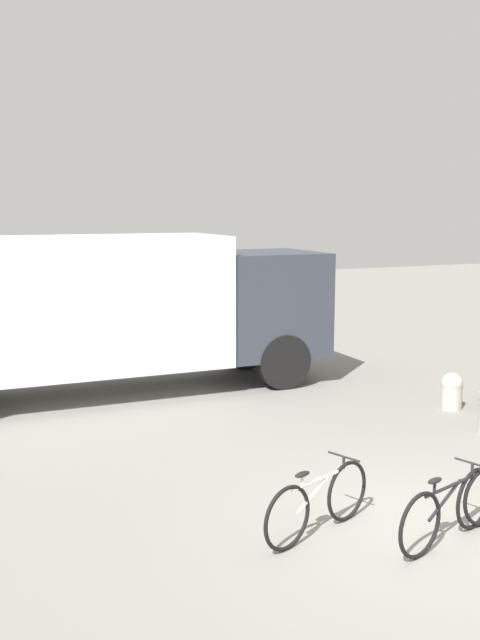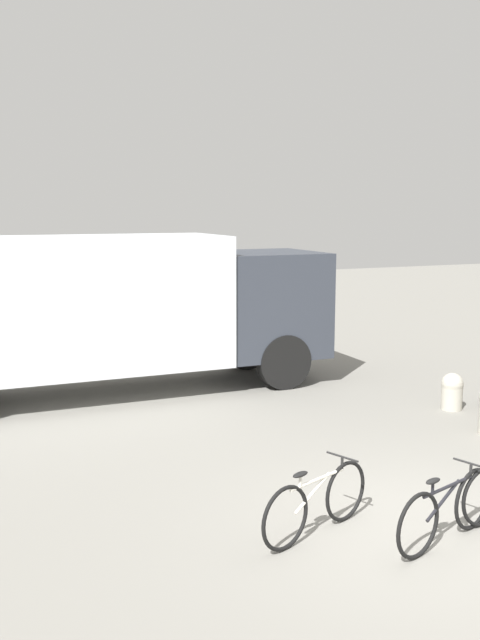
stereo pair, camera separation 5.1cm
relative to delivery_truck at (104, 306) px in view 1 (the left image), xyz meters
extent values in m
plane|color=gray|center=(2.06, -7.28, -1.72)|extent=(60.00, 60.00, 0.00)
cube|color=silver|center=(-0.94, 0.02, 0.08)|extent=(6.45, 2.34, 2.50)
cube|color=#333842|center=(3.35, -0.06, -0.11)|extent=(2.21, 2.18, 2.12)
cylinder|color=black|center=(3.37, 0.90, -1.17)|extent=(1.10, 0.30, 1.10)
cylinder|color=black|center=(3.34, -1.01, -1.17)|extent=(1.10, 0.30, 1.10)
torus|color=black|center=(0.24, -7.10, -1.37)|extent=(0.68, 0.29, 0.71)
torus|color=black|center=(1.20, -6.73, -1.37)|extent=(0.68, 0.29, 0.71)
cylinder|color=silver|center=(0.72, -6.91, -1.09)|extent=(0.83, 0.34, 0.04)
cylinder|color=silver|center=(0.65, -6.94, -1.22)|extent=(0.56, 0.24, 0.33)
cylinder|color=silver|center=(0.46, -7.01, -1.03)|extent=(0.03, 0.03, 0.12)
ellipsoid|color=black|center=(0.46, -7.01, -0.95)|extent=(0.24, 0.16, 0.05)
cylinder|color=black|center=(1.13, -6.76, -1.01)|extent=(0.03, 0.03, 0.15)
cylinder|color=black|center=(1.13, -6.76, -0.94)|extent=(0.18, 0.42, 0.02)
torus|color=black|center=(1.40, -7.80, -1.37)|extent=(0.69, 0.25, 0.71)
torus|color=black|center=(2.39, -7.49, -1.37)|extent=(0.69, 0.25, 0.71)
cylinder|color=black|center=(1.90, -7.65, -1.09)|extent=(0.85, 0.29, 0.04)
cylinder|color=black|center=(1.82, -7.67, -1.22)|extent=(0.57, 0.21, 0.33)
cylinder|color=black|center=(1.63, -7.73, -1.03)|extent=(0.03, 0.03, 0.12)
ellipsoid|color=black|center=(1.63, -7.73, -0.95)|extent=(0.24, 0.15, 0.05)
cylinder|color=black|center=(2.32, -7.52, -1.01)|extent=(0.03, 0.03, 0.15)
cylinder|color=black|center=(2.32, -7.52, -0.94)|extent=(0.15, 0.43, 0.02)
cylinder|color=#B2AD9E|center=(5.41, -3.56, -1.49)|extent=(0.37, 0.37, 0.47)
sphere|color=#B2AD9E|center=(5.41, -3.56, -1.25)|extent=(0.39, 0.39, 0.39)
camera|label=1|loc=(-3.07, -13.33, 1.84)|focal=40.00mm
camera|label=2|loc=(-3.03, -13.36, 1.84)|focal=40.00mm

